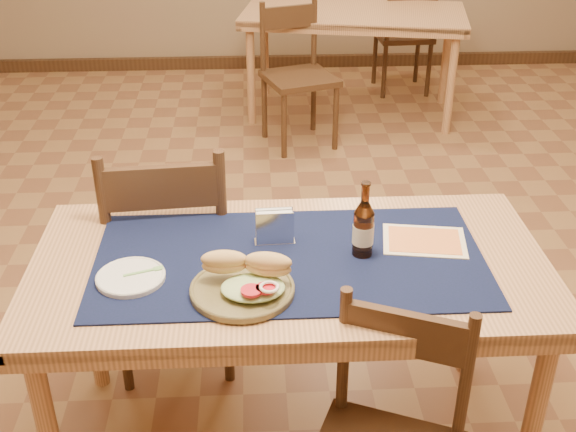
{
  "coord_description": "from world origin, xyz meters",
  "views": [
    {
      "loc": [
        -0.11,
        -2.67,
        1.96
      ],
      "look_at": [
        0.0,
        -0.7,
        0.85
      ],
      "focal_mm": 45.0,
      "sensor_mm": 36.0,
      "label": 1
    }
  ],
  "objects_px": {
    "back_table": "(354,23)",
    "beer_bottle": "(363,228)",
    "chair_main_far": "(170,252)",
    "sandwich_plate": "(246,283)",
    "napkin_holder": "(275,227)",
    "main_table": "(290,282)"
  },
  "relations": [
    {
      "from": "chair_main_far",
      "to": "back_table",
      "type": "bearing_deg",
      "value": 68.83
    },
    {
      "from": "back_table",
      "to": "beer_bottle",
      "type": "height_order",
      "value": "beer_bottle"
    },
    {
      "from": "back_table",
      "to": "sandwich_plate",
      "type": "xyz_separation_m",
      "value": [
        -0.76,
        -3.33,
        0.12
      ]
    },
    {
      "from": "back_table",
      "to": "sandwich_plate",
      "type": "bearing_deg",
      "value": -102.87
    },
    {
      "from": "main_table",
      "to": "back_table",
      "type": "relative_size",
      "value": 0.97
    },
    {
      "from": "chair_main_far",
      "to": "beer_bottle",
      "type": "height_order",
      "value": "beer_bottle"
    },
    {
      "from": "back_table",
      "to": "sandwich_plate",
      "type": "relative_size",
      "value": 5.44
    },
    {
      "from": "chair_main_far",
      "to": "beer_bottle",
      "type": "relative_size",
      "value": 3.98
    },
    {
      "from": "sandwich_plate",
      "to": "beer_bottle",
      "type": "distance_m",
      "value": 0.41
    },
    {
      "from": "sandwich_plate",
      "to": "beer_bottle",
      "type": "height_order",
      "value": "beer_bottle"
    },
    {
      "from": "back_table",
      "to": "beer_bottle",
      "type": "distance_m",
      "value": 3.17
    },
    {
      "from": "back_table",
      "to": "napkin_holder",
      "type": "distance_m",
      "value": 3.13
    },
    {
      "from": "napkin_holder",
      "to": "chair_main_far",
      "type": "bearing_deg",
      "value": 138.08
    },
    {
      "from": "main_table",
      "to": "back_table",
      "type": "xyz_separation_m",
      "value": [
        0.62,
        3.16,
        0.0
      ]
    },
    {
      "from": "back_table",
      "to": "chair_main_far",
      "type": "height_order",
      "value": "chair_main_far"
    },
    {
      "from": "sandwich_plate",
      "to": "napkin_holder",
      "type": "bearing_deg",
      "value": 71.06
    },
    {
      "from": "sandwich_plate",
      "to": "beer_bottle",
      "type": "bearing_deg",
      "value": 27.16
    },
    {
      "from": "back_table",
      "to": "napkin_holder",
      "type": "xyz_separation_m",
      "value": [
        -0.67,
        -3.05,
        0.14
      ]
    },
    {
      "from": "main_table",
      "to": "chair_main_far",
      "type": "height_order",
      "value": "chair_main_far"
    },
    {
      "from": "beer_bottle",
      "to": "sandwich_plate",
      "type": "bearing_deg",
      "value": -152.84
    },
    {
      "from": "main_table",
      "to": "sandwich_plate",
      "type": "xyz_separation_m",
      "value": [
        -0.14,
        -0.17,
        0.12
      ]
    },
    {
      "from": "chair_main_far",
      "to": "napkin_holder",
      "type": "bearing_deg",
      "value": -41.92
    }
  ]
}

